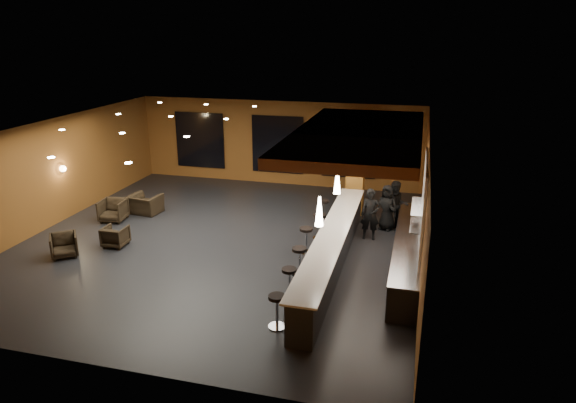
% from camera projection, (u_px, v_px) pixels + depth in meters
% --- Properties ---
extents(floor, '(12.00, 13.00, 0.10)m').
position_uv_depth(floor, '(222.00, 242.00, 16.07)').
color(floor, black).
rests_on(floor, ground).
extents(ceiling, '(12.00, 13.00, 0.10)m').
position_uv_depth(ceiling, '(217.00, 128.00, 14.91)').
color(ceiling, black).
extents(wall_back, '(12.00, 0.10, 3.50)m').
position_uv_depth(wall_back, '(278.00, 143.00, 21.50)').
color(wall_back, brown).
rests_on(wall_back, floor).
extents(wall_front, '(12.00, 0.10, 3.50)m').
position_uv_depth(wall_front, '(88.00, 288.00, 9.49)').
color(wall_front, brown).
rests_on(wall_front, floor).
extents(wall_left, '(0.10, 13.00, 3.50)m').
position_uv_depth(wall_left, '(49.00, 174.00, 16.94)').
color(wall_left, brown).
rests_on(wall_left, floor).
extents(wall_right, '(0.10, 13.00, 3.50)m').
position_uv_depth(wall_right, '(426.00, 204.00, 14.05)').
color(wall_right, brown).
rests_on(wall_right, floor).
extents(wood_soffit, '(3.60, 8.00, 0.28)m').
position_uv_depth(wood_soffit, '(359.00, 135.00, 14.94)').
color(wood_soffit, '#BB6136').
rests_on(wood_soffit, ceiling).
extents(window_left, '(2.20, 0.06, 2.40)m').
position_uv_depth(window_left, '(200.00, 140.00, 22.25)').
color(window_left, black).
rests_on(window_left, wall_back).
extents(window_center, '(2.20, 0.06, 2.40)m').
position_uv_depth(window_center, '(278.00, 144.00, 21.41)').
color(window_center, black).
rests_on(window_center, wall_back).
extents(window_right, '(2.20, 0.06, 2.40)m').
position_uv_depth(window_right, '(349.00, 149.00, 20.69)').
color(window_right, black).
rests_on(window_right, wall_back).
extents(tile_backsplash, '(0.06, 3.20, 2.40)m').
position_uv_depth(tile_backsplash, '(423.00, 206.00, 13.07)').
color(tile_backsplash, white).
rests_on(tile_backsplash, wall_right).
extents(bar_counter, '(0.60, 8.00, 1.00)m').
position_uv_depth(bar_counter, '(332.00, 251.00, 14.10)').
color(bar_counter, black).
rests_on(bar_counter, floor).
extents(bar_top, '(0.78, 8.10, 0.05)m').
position_uv_depth(bar_top, '(333.00, 233.00, 13.94)').
color(bar_top, silver).
rests_on(bar_top, bar_counter).
extents(prep_counter, '(0.70, 6.00, 0.86)m').
position_uv_depth(prep_counter, '(407.00, 253.00, 14.11)').
color(prep_counter, black).
rests_on(prep_counter, floor).
extents(prep_top, '(0.72, 6.00, 0.03)m').
position_uv_depth(prep_top, '(408.00, 238.00, 13.96)').
color(prep_top, silver).
rests_on(prep_top, prep_counter).
extents(wall_shelf_lower, '(0.30, 1.50, 0.03)m').
position_uv_depth(wall_shelf_lower, '(416.00, 223.00, 13.05)').
color(wall_shelf_lower, silver).
rests_on(wall_shelf_lower, wall_right).
extents(wall_shelf_upper, '(0.30, 1.50, 0.03)m').
position_uv_depth(wall_shelf_upper, '(418.00, 207.00, 12.91)').
color(wall_shelf_upper, silver).
rests_on(wall_shelf_upper, wall_right).
extents(column, '(0.60, 0.60, 3.50)m').
position_uv_depth(column, '(356.00, 166.00, 17.92)').
color(column, '#A86C25').
rests_on(column, floor).
extents(wall_sconce, '(0.22, 0.22, 0.22)m').
position_uv_depth(wall_sconce, '(63.00, 169.00, 17.34)').
color(wall_sconce, '#FFE5B2').
rests_on(wall_sconce, wall_left).
extents(pendant_0, '(0.20, 0.20, 0.70)m').
position_uv_depth(pendant_0, '(319.00, 211.00, 11.68)').
color(pendant_0, white).
rests_on(pendant_0, wood_soffit).
extents(pendant_1, '(0.20, 0.20, 0.70)m').
position_uv_depth(pendant_1, '(337.00, 181.00, 13.97)').
color(pendant_1, white).
rests_on(pendant_1, wood_soffit).
extents(pendant_2, '(0.20, 0.20, 0.70)m').
position_uv_depth(pendant_2, '(350.00, 160.00, 16.26)').
color(pendant_2, white).
rests_on(pendant_2, wood_soffit).
extents(staff_a, '(0.63, 0.44, 1.63)m').
position_uv_depth(staff_a, '(370.00, 214.00, 15.95)').
color(staff_a, black).
rests_on(staff_a, floor).
extents(staff_b, '(0.92, 0.78, 1.66)m').
position_uv_depth(staff_b, '(396.00, 206.00, 16.66)').
color(staff_b, black).
rests_on(staff_b, floor).
extents(staff_c, '(0.87, 0.73, 1.52)m').
position_uv_depth(staff_c, '(387.00, 207.00, 16.74)').
color(staff_c, black).
rests_on(staff_c, floor).
extents(armchair_a, '(1.03, 1.03, 0.68)m').
position_uv_depth(armchair_a, '(64.00, 245.00, 14.86)').
color(armchair_a, black).
rests_on(armchair_a, floor).
extents(armchair_b, '(0.69, 0.71, 0.63)m').
position_uv_depth(armchair_b, '(115.00, 236.00, 15.58)').
color(armchair_b, black).
rests_on(armchair_b, floor).
extents(armchair_c, '(0.91, 0.93, 0.76)m').
position_uv_depth(armchair_c, '(113.00, 210.00, 17.59)').
color(armchair_c, black).
rests_on(armchair_c, floor).
extents(armchair_d, '(1.15, 1.04, 0.68)m').
position_uv_depth(armchair_d, '(145.00, 204.00, 18.33)').
color(armchair_d, black).
rests_on(armchair_d, floor).
extents(bar_stool_0, '(0.40, 0.40, 0.79)m').
position_uv_depth(bar_stool_0, '(277.00, 307.00, 11.25)').
color(bar_stool_0, silver).
rests_on(bar_stool_0, floor).
extents(bar_stool_1, '(0.39, 0.39, 0.77)m').
position_uv_depth(bar_stool_1, '(289.00, 279.00, 12.54)').
color(bar_stool_1, silver).
rests_on(bar_stool_1, floor).
extents(bar_stool_2, '(0.41, 0.41, 0.81)m').
position_uv_depth(bar_stool_2, '(299.00, 258.00, 13.63)').
color(bar_stool_2, silver).
rests_on(bar_stool_2, floor).
extents(bar_stool_3, '(0.40, 0.40, 0.80)m').
position_uv_depth(bar_stool_3, '(306.00, 237.00, 15.01)').
color(bar_stool_3, silver).
rests_on(bar_stool_3, floor).
extents(bar_stool_4, '(0.42, 0.42, 0.82)m').
position_uv_depth(bar_stool_4, '(320.00, 223.00, 16.04)').
color(bar_stool_4, silver).
rests_on(bar_stool_4, floor).
extents(bar_stool_5, '(0.40, 0.40, 0.78)m').
position_uv_depth(bar_stool_5, '(323.00, 208.00, 17.46)').
color(bar_stool_5, silver).
rests_on(bar_stool_5, floor).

